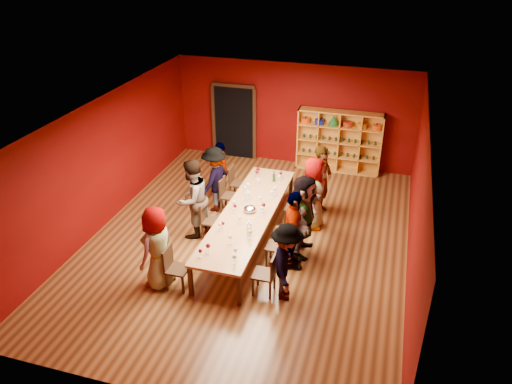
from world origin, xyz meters
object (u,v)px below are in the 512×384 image
shelving_unit (339,138)px  chair_person_right_3 (298,206)px  person_left_2 (192,199)px  person_right_2 (304,216)px  chair_person_right_1 (280,244)px  person_left_0 (157,247)px  chair_person_left_0 (174,266)px  chair_person_left_3 (227,193)px  chair_person_right_0 (268,272)px  person_right_4 (322,180)px  person_right_3 (313,193)px  person_right_0 (286,262)px  chair_person_right_4 (304,192)px  person_right_1 (293,231)px  person_left_4 (221,170)px  chair_person_left_2 (208,218)px  tasting_table (248,213)px  wine_bottle (274,177)px  spittoon_bowl (250,209)px  chair_person_left_4 (236,181)px  chair_person_right_2 (287,230)px  person_left_3 (215,179)px

shelving_unit → chair_person_right_3: 3.39m
person_left_2 → person_right_2: bearing=110.2°
chair_person_right_1 → person_left_0: bearing=-148.5°
chair_person_left_0 → chair_person_left_3: bearing=90.0°
chair_person_right_0 → person_right_4: 3.47m
chair_person_left_0 → person_right_3: (2.17, 3.00, 0.39)m
chair_person_right_0 → person_right_4: (0.43, 3.42, 0.39)m
person_right_0 → chair_person_right_4: 3.45m
person_left_2 → person_right_1: bearing=97.1°
person_left_0 → chair_person_right_1: (2.13, 1.31, -0.37)m
person_left_4 → shelving_unit: bearing=126.5°
chair_person_left_2 → chair_person_right_1: bearing=-17.2°
person_left_4 → chair_person_right_1: person_left_4 is taller
chair_person_left_3 → person_right_0: size_ratio=0.56×
tasting_table → chair_person_left_2: 0.94m
person_right_3 → wine_bottle: person_right_3 is taller
person_right_0 → spittoon_bowl: person_right_0 is taller
chair_person_left_4 → person_right_2: 2.95m
person_right_1 → chair_person_right_2: bearing=11.3°
person_left_3 → person_right_2: 2.78m
chair_person_right_0 → person_left_4: bearing=122.3°
tasting_table → chair_person_left_3: (-0.91, 1.12, -0.20)m
person_right_1 → person_left_3: bearing=39.5°
chair_person_right_0 → person_left_0: bearing=-171.4°
person_left_4 → chair_person_right_2: size_ratio=1.73×
shelving_unit → person_right_1: (-0.23, -5.01, -0.11)m
person_right_0 → chair_person_right_2: size_ratio=1.80×
chair_person_left_4 → spittoon_bowl: size_ratio=3.11×
chair_person_left_0 → chair_person_left_2: (0.00, 1.87, 0.00)m
chair_person_right_0 → chair_person_right_4: bearing=90.0°
person_left_2 → chair_person_left_4: 2.03m
chair_person_left_2 → wine_bottle: wine_bottle is taller
person_left_0 → spittoon_bowl: (1.26, 2.00, -0.05)m
person_right_4 → spittoon_bowl: (-1.31, -1.74, -0.07)m
chair_person_left_4 → chair_person_right_3: same height
shelving_unit → chair_person_left_0: size_ratio=2.70×
person_right_0 → person_right_4: size_ratio=0.91×
person_right_4 → person_left_0: bearing=160.4°
chair_person_right_2 → person_right_4: size_ratio=0.50×
chair_person_left_0 → person_left_0: 0.48m
chair_person_left_4 → chair_person_right_3: 2.00m
chair_person_left_3 → person_right_2: (2.18, -1.24, 0.43)m
person_left_0 → chair_person_left_2: person_left_0 is taller
chair_person_right_0 → wine_bottle: 3.37m
chair_person_right_3 → wine_bottle: (-0.74, 0.59, 0.36)m
person_left_0 → person_right_0: person_left_0 is taller
tasting_table → wine_bottle: 1.60m
chair_person_left_3 → chair_person_right_2: size_ratio=1.00×
chair_person_left_2 → wine_bottle: 2.06m
chair_person_right_3 → person_left_0: bearing=-125.4°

